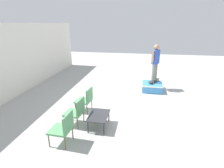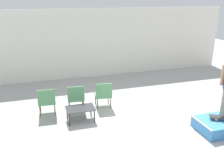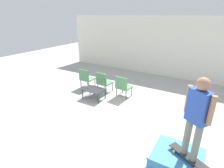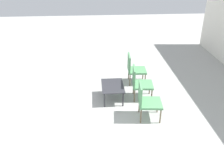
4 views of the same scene
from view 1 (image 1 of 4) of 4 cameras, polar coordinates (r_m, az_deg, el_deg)
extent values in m
plane|color=#A8A8A3|center=(6.94, 6.10, -6.35)|extent=(24.00, 24.00, 0.00)
cube|color=white|center=(8.31, -29.76, 6.43)|extent=(12.00, 0.06, 3.00)
cube|color=#3D84C6|center=(8.41, 12.96, -0.88)|extent=(1.03, 0.91, 0.32)
cylinder|color=#B7B7BC|center=(7.87, 13.19, -1.05)|extent=(0.05, 0.91, 0.05)
cube|color=#2D2D2D|center=(8.52, 13.49, 1.12)|extent=(0.82, 0.59, 0.02)
cylinder|color=gold|center=(8.80, 13.57, 1.45)|extent=(0.06, 0.05, 0.05)
cylinder|color=gold|center=(8.71, 14.91, 1.15)|extent=(0.06, 0.05, 0.05)
cylinder|color=gold|center=(8.36, 11.96, 0.63)|extent=(0.06, 0.05, 0.05)
cylinder|color=gold|center=(8.27, 13.36, 0.30)|extent=(0.06, 0.05, 0.05)
cylinder|color=gray|center=(8.32, 13.31, 3.65)|extent=(0.13, 0.13, 0.80)
cylinder|color=gray|center=(8.50, 14.08, 3.92)|extent=(0.13, 0.13, 0.80)
cube|color=#2D51B7|center=(8.25, 14.10, 8.61)|extent=(0.43, 0.38, 0.64)
cylinder|color=#A87A5B|center=(8.04, 13.25, 8.75)|extent=(0.09, 0.09, 0.54)
cylinder|color=#A87A5B|center=(8.45, 14.96, 9.11)|extent=(0.09, 0.09, 0.54)
sphere|color=#A87A5B|center=(8.19, 14.35, 11.60)|extent=(0.23, 0.23, 0.23)
cube|color=#2D2D33|center=(5.30, -4.33, -10.12)|extent=(0.83, 0.57, 0.02)
cylinder|color=#2D2D33|center=(5.05, -2.67, -14.37)|extent=(0.04, 0.04, 0.39)
cylinder|color=#2D2D33|center=(5.66, -1.03, -10.33)|extent=(0.04, 0.04, 0.39)
cylinder|color=#2D2D33|center=(5.16, -7.88, -13.76)|extent=(0.04, 0.04, 0.39)
cylinder|color=#2D2D33|center=(5.76, -5.65, -9.89)|extent=(0.04, 0.04, 0.39)
cylinder|color=brown|center=(5.19, -17.28, -14.38)|extent=(0.03, 0.03, 0.37)
cylinder|color=brown|center=(4.89, -19.89, -17.01)|extent=(0.03, 0.03, 0.37)
cylinder|color=brown|center=(5.01, -12.74, -15.31)|extent=(0.03, 0.03, 0.37)
cylinder|color=brown|center=(4.70, -15.11, -18.16)|extent=(0.03, 0.03, 0.37)
cube|color=#569360|center=(4.83, -16.50, -14.14)|extent=(0.54, 0.54, 0.05)
cube|color=#569360|center=(4.59, -14.12, -12.05)|extent=(0.52, 0.07, 0.45)
cylinder|color=brown|center=(5.89, -13.18, -9.70)|extent=(0.03, 0.03, 0.37)
cylinder|color=brown|center=(5.56, -15.34, -11.75)|extent=(0.03, 0.03, 0.37)
cylinder|color=brown|center=(5.71, -9.22, -10.41)|extent=(0.03, 0.03, 0.37)
cylinder|color=brown|center=(5.37, -11.19, -12.60)|extent=(0.03, 0.03, 0.37)
cube|color=#569360|center=(5.53, -12.39, -9.20)|extent=(0.57, 0.57, 0.05)
cube|color=#569360|center=(5.31, -10.27, -7.21)|extent=(0.52, 0.09, 0.45)
cylinder|color=brown|center=(6.64, -10.17, -6.04)|extent=(0.03, 0.03, 0.37)
cylinder|color=brown|center=(6.28, -11.88, -7.67)|extent=(0.03, 0.03, 0.37)
cylinder|color=brown|center=(6.47, -6.62, -6.54)|extent=(0.03, 0.03, 0.37)
cylinder|color=brown|center=(6.11, -8.16, -8.26)|extent=(0.03, 0.03, 0.37)
cube|color=#569360|center=(6.28, -9.31, -5.39)|extent=(0.57, 0.57, 0.05)
cube|color=#569360|center=(6.09, -7.38, -3.51)|extent=(0.52, 0.09, 0.45)
camera|label=2|loc=(6.41, 70.76, 11.61)|focal=40.00mm
camera|label=3|loc=(8.96, 36.06, 16.32)|focal=28.00mm
camera|label=4|loc=(10.17, 6.36, 21.61)|focal=40.00mm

